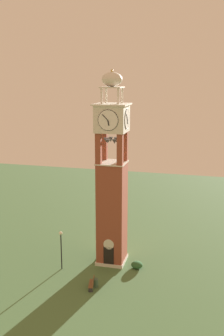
{
  "coord_description": "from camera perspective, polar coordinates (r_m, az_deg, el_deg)",
  "views": [
    {
      "loc": [
        9.5,
        -36.62,
        19.33
      ],
      "look_at": [
        0.0,
        0.0,
        10.32
      ],
      "focal_mm": 40.97,
      "sensor_mm": 36.0,
      "label": 1
    }
  ],
  "objects": [
    {
      "name": "lamp_post",
      "position": [
        40.08,
        -7.59,
        -11.04
      ],
      "size": [
        0.36,
        0.36,
        4.12
      ],
      "color": "black",
      "rests_on": "ground"
    },
    {
      "name": "trash_bin",
      "position": [
        37.78,
        -2.47,
        -16.69
      ],
      "size": [
        0.52,
        0.52,
        0.8
      ],
      "primitive_type": "cylinder",
      "color": "#38513D",
      "rests_on": "ground"
    },
    {
      "name": "ground",
      "position": [
        42.48,
        0.0,
        -13.67
      ],
      "size": [
        80.0,
        80.0,
        0.0
      ],
      "primitive_type": "plane",
      "color": "#476B3D"
    },
    {
      "name": "shrub_near_entry",
      "position": [
        41.08,
        3.72,
        -14.18
      ],
      "size": [
        1.21,
        1.21,
        0.67
      ],
      "primitive_type": "ellipsoid",
      "color": "#28562D",
      "rests_on": "ground"
    },
    {
      "name": "clock_tower",
      "position": [
        39.36,
        -0.0,
        -2.61
      ],
      "size": [
        3.35,
        3.35,
        20.04
      ],
      "color": "brown",
      "rests_on": "ground"
    },
    {
      "name": "park_bench",
      "position": [
        37.55,
        -2.99,
        -16.75
      ],
      "size": [
        0.76,
        1.66,
        0.95
      ],
      "color": "brown",
      "rests_on": "ground"
    }
  ]
}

